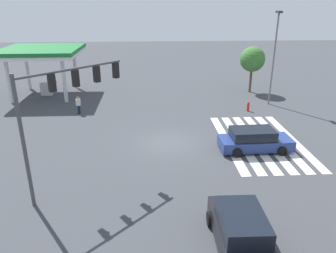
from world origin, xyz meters
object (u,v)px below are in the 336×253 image
car_0 (254,140)px  car_1 (240,231)px  tree_corner_a (252,59)px  fire_hydrant (248,106)px  street_light_pole_a (275,51)px  traffic_signal_mast (63,99)px  pedestrian (78,104)px

car_0 → car_1: (-9.03, 3.37, 0.09)m
car_1 → car_0: bearing=-19.5°
tree_corner_a → fire_hydrant: size_ratio=5.63×
tree_corner_a → street_light_pole_a: bearing=-173.0°
street_light_pole_a → traffic_signal_mast: bearing=131.8°
traffic_signal_mast → street_light_pole_a: street_light_pole_a is taller
pedestrian → street_light_pole_a: 18.22m
traffic_signal_mast → tree_corner_a: traffic_signal_mast is taller
street_light_pole_a → fire_hydrant: 5.65m
car_1 → fire_hydrant: car_1 is taller
car_1 → fire_hydrant: 17.89m
tree_corner_a → traffic_signal_mast: bearing=140.7°
pedestrian → street_light_pole_a: size_ratio=0.18×
car_1 → street_light_pole_a: bearing=-21.6°
traffic_signal_mast → tree_corner_a: (18.40, -15.08, -1.42)m
traffic_signal_mast → pedestrian: traffic_signal_mast is taller
car_1 → street_light_pole_a: size_ratio=0.53×
traffic_signal_mast → pedestrian: bearing=54.4°
tree_corner_a → fire_hydrant: tree_corner_a is taller
car_0 → street_light_pole_a: bearing=64.0°
traffic_signal_mast → car_1: 10.11m
street_light_pole_a → fire_hydrant: bearing=127.2°
traffic_signal_mast → car_1: (-5.07, -7.70, -4.13)m
fire_hydrant → street_light_pole_a: bearing=-52.8°
street_light_pole_a → tree_corner_a: (4.43, 0.54, -1.53)m
street_light_pole_a → car_1: bearing=157.4°
car_1 → pedestrian: size_ratio=2.90×
pedestrian → street_light_pole_a: street_light_pole_a is taller
car_0 → pedestrian: 15.46m
car_0 → street_light_pole_a: size_ratio=0.56×
traffic_signal_mast → car_1: traffic_signal_mast is taller
traffic_signal_mast → tree_corner_a: bearing=5.7°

